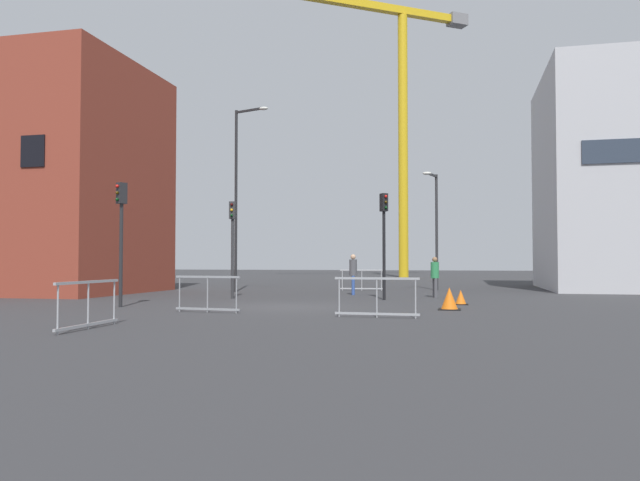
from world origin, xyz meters
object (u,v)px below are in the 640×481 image
object	(u,v)px
streetlamp_tall	(239,186)
pedestrian_waiting	(353,271)
construction_crane	(398,95)
streetlamp_short	(435,220)
traffic_light_verge	(233,233)
traffic_light_far	(121,224)
traffic_cone_on_verge	(449,299)
traffic_cone_striped	(461,298)
traffic_light_corner	(384,229)
pedestrian_walking	(435,274)

from	to	relation	value
streetlamp_tall	pedestrian_waiting	bearing A→B (deg)	-11.54
construction_crane	streetlamp_short	bearing A→B (deg)	-80.15
traffic_light_verge	pedestrian_waiting	size ratio (longest dim) A/B	2.16
streetlamp_short	traffic_light_far	bearing A→B (deg)	-125.30
streetlamp_short	traffic_light_far	xyz separation A→B (m)	(-9.68, -13.68, -0.86)
traffic_cone_on_verge	traffic_light_far	bearing A→B (deg)	-172.94
construction_crane	streetlamp_short	size ratio (longest dim) A/B	4.27
traffic_light_verge	traffic_cone_on_verge	xyz separation A→B (m)	(8.65, -3.80, -2.31)
streetlamp_short	pedestrian_waiting	bearing A→B (deg)	-125.19
streetlamp_tall	traffic_light_far	distance (m)	10.30
traffic_cone_on_verge	traffic_cone_striped	bearing A→B (deg)	81.70
traffic_light_corner	traffic_cone_on_verge	size ratio (longest dim) A/B	5.95
construction_crane	streetlamp_short	xyz separation A→B (m)	(4.31, -24.82, -13.42)
streetlamp_tall	streetlamp_short	world-z (taller)	streetlamp_tall
construction_crane	pedestrian_waiting	size ratio (longest dim) A/B	14.09
streetlamp_tall	traffic_light_far	xyz separation A→B (m)	(-0.38, -10.00, -2.43)
streetlamp_short	traffic_cone_striped	world-z (taller)	streetlamp_short
traffic_light_corner	streetlamp_tall	bearing A→B (deg)	150.17
traffic_cone_on_verge	streetlamp_tall	bearing A→B (deg)	139.59
construction_crane	traffic_cone_on_verge	size ratio (longest dim) A/B	36.64
pedestrian_waiting	traffic_cone_striped	distance (m)	6.99
traffic_light_verge	streetlamp_tall	bearing A→B (deg)	107.65
construction_crane	pedestrian_waiting	xyz separation A→B (m)	(0.87, -29.70, -15.97)
streetlamp_tall	traffic_light_corner	size ratio (longest dim) A/B	2.15
traffic_light_corner	traffic_cone_striped	world-z (taller)	traffic_light_corner
streetlamp_tall	streetlamp_short	distance (m)	10.13
traffic_light_corner	traffic_light_far	xyz separation A→B (m)	(-8.03, -5.61, -0.03)
pedestrian_walking	traffic_light_verge	bearing A→B (deg)	-162.21
streetlamp_short	traffic_light_verge	xyz separation A→B (m)	(-7.75, -8.56, -0.97)
pedestrian_walking	traffic_light_corner	bearing A→B (deg)	-132.22
construction_crane	streetlamp_tall	world-z (taller)	construction_crane
streetlamp_short	streetlamp_tall	bearing A→B (deg)	-158.46
streetlamp_tall	pedestrian_walking	bearing A→B (deg)	-13.78
traffic_light_verge	traffic_light_far	world-z (taller)	traffic_light_far
traffic_light_verge	traffic_cone_striped	bearing A→B (deg)	-9.02
traffic_light_corner	traffic_cone_on_verge	distance (m)	5.58
construction_crane	traffic_cone_on_verge	xyz separation A→B (m)	(5.21, -37.19, -16.71)
pedestrian_waiting	construction_crane	bearing A→B (deg)	91.68
streetlamp_short	pedestrian_walking	size ratio (longest dim) A/B	3.55
pedestrian_walking	traffic_cone_on_verge	xyz separation A→B (m)	(0.69, -6.36, -0.65)
traffic_light_corner	pedestrian_waiting	xyz separation A→B (m)	(-1.78, 3.19, -1.72)
traffic_light_verge	traffic_cone_on_verge	world-z (taller)	traffic_light_verge
traffic_light_far	traffic_cone_striped	bearing A→B (deg)	18.62
pedestrian_walking	construction_crane	bearing A→B (deg)	98.34
streetlamp_tall	traffic_light_far	world-z (taller)	streetlamp_tall
pedestrian_walking	pedestrian_waiting	size ratio (longest dim) A/B	0.93
traffic_light_far	traffic_light_corner	bearing A→B (deg)	34.96
traffic_light_far	streetlamp_tall	bearing A→B (deg)	87.85
streetlamp_short	traffic_cone_striped	bearing A→B (deg)	-82.89
streetlamp_tall	streetlamp_short	size ratio (longest dim) A/B	1.49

